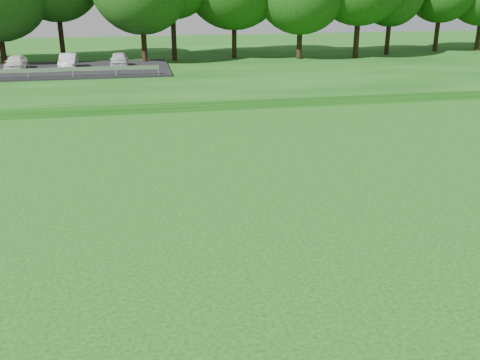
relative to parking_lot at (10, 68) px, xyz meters
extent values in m
cube|color=#0D430F|center=(24.46, 1.20, -0.72)|extent=(130.00, 30.00, 0.60)
cube|color=gray|center=(24.46, -12.80, -1.00)|extent=(130.00, 1.60, 0.04)
cube|color=black|center=(0.46, 0.20, -0.33)|extent=(24.00, 9.00, 0.18)
imported|color=white|center=(0.46, 0.20, 0.36)|extent=(1.42, 3.52, 1.20)
imported|color=#B0B4B8|center=(4.46, 0.20, 0.36)|extent=(1.27, 3.64, 1.20)
imported|color=silver|center=(8.46, 0.20, 0.36)|extent=(1.42, 3.52, 1.20)
camera|label=1|loc=(9.70, -45.32, 6.23)|focal=40.00mm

